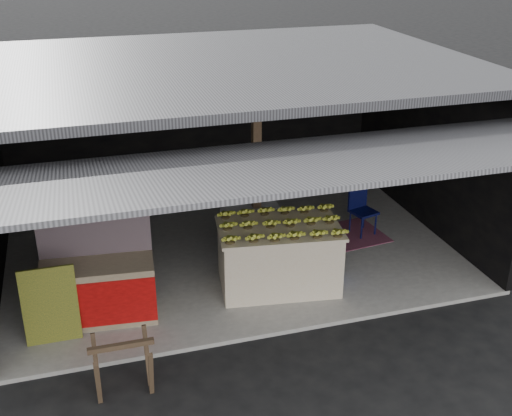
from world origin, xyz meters
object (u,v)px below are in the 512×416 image
object	(u,v)px
sawhorse	(123,363)
neighbor_stall	(99,288)
white_crate	(250,229)
plastic_chair	(361,206)
banana_table	(279,256)
water_barrel	(332,261)

from	to	relation	value
sawhorse	neighbor_stall	bearing A→B (deg)	95.76
white_crate	sawhorse	bearing A→B (deg)	-127.67
sawhorse	plastic_chair	xyz separation A→B (m)	(4.20, 2.89, 0.09)
banana_table	sawhorse	distance (m)	2.88
neighbor_stall	sawhorse	xyz separation A→B (m)	(0.14, -1.55, -0.07)
sawhorse	water_barrel	distance (m)	3.58
sawhorse	plastic_chair	size ratio (longest dim) A/B	0.89
neighbor_stall	plastic_chair	bearing A→B (deg)	22.75
neighbor_stall	water_barrel	world-z (taller)	neighbor_stall
sawhorse	water_barrel	size ratio (longest dim) A/B	1.37
banana_table	plastic_chair	bearing A→B (deg)	41.97
banana_table	neighbor_stall	size ratio (longest dim) A/B	1.22
white_crate	banana_table	bearing A→B (deg)	-79.17
banana_table	sawhorse	xyz separation A→B (m)	(-2.36, -1.65, -0.09)
water_barrel	neighbor_stall	bearing A→B (deg)	-178.22
white_crate	neighbor_stall	bearing A→B (deg)	-152.91
neighbor_stall	plastic_chair	xyz separation A→B (m)	(4.35, 1.35, 0.02)
white_crate	water_barrel	size ratio (longest dim) A/B	1.72
banana_table	plastic_chair	size ratio (longest dim) A/B	2.27
neighbor_stall	sawhorse	world-z (taller)	neighbor_stall
plastic_chair	neighbor_stall	bearing A→B (deg)	-177.94
banana_table	water_barrel	bearing A→B (deg)	8.08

